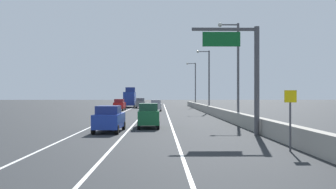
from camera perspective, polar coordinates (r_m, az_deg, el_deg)
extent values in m
plane|color=#26282B|center=(69.40, -1.48, -2.34)|extent=(320.00, 320.00, 0.00)
cube|color=silver|center=(60.71, -6.74, -2.67)|extent=(0.16, 130.00, 0.00)
cube|color=silver|center=(60.46, -3.44, -2.68)|extent=(0.16, 130.00, 0.00)
cube|color=silver|center=(60.42, -0.12, -2.68)|extent=(0.16, 130.00, 0.00)
cube|color=#9E998E|center=(45.97, 8.04, -2.82)|extent=(0.60, 120.00, 1.10)
cylinder|color=#47474C|center=(28.80, 12.32, 1.89)|extent=(0.36, 0.36, 7.50)
cube|color=#47474C|center=(28.71, 7.89, 9.02)|extent=(4.50, 0.20, 0.20)
cube|color=#0C5923|center=(28.46, 7.47, 7.68)|extent=(2.60, 0.10, 1.00)
cylinder|color=#4C4C51|center=(20.87, 16.73, -4.37)|extent=(0.10, 0.10, 2.40)
cube|color=yellow|center=(20.78, 16.76, -0.25)|extent=(0.60, 0.04, 0.60)
cylinder|color=#4C4C51|center=(41.02, 9.78, 2.98)|extent=(0.24, 0.24, 9.88)
cube|color=#4C4C51|center=(41.39, 8.54, 9.62)|extent=(1.80, 0.12, 0.12)
sphere|color=beige|center=(41.26, 7.29, 9.65)|extent=(0.44, 0.44, 0.44)
cylinder|color=#4C4C51|center=(65.68, 5.76, 1.84)|extent=(0.24, 0.24, 9.88)
cube|color=#4C4C51|center=(65.91, 4.98, 6.01)|extent=(1.80, 0.12, 0.12)
sphere|color=beige|center=(65.82, 4.20, 6.01)|extent=(0.44, 0.44, 0.44)
cylinder|color=#4C4C51|center=(90.48, 3.85, 1.32)|extent=(0.24, 0.24, 9.88)
cube|color=#4C4C51|center=(90.65, 3.28, 4.35)|extent=(1.80, 0.12, 0.12)
sphere|color=beige|center=(90.59, 2.72, 4.35)|extent=(0.44, 0.44, 0.44)
cube|color=#196033|center=(34.44, -2.79, -3.16)|extent=(1.89, 4.73, 1.13)
cube|color=#1C4633|center=(33.94, -2.78, -1.75)|extent=(1.58, 2.16, 0.60)
cylinder|color=black|center=(36.36, -4.03, -3.89)|extent=(0.25, 0.69, 0.68)
cylinder|color=black|center=(36.37, -1.59, -3.89)|extent=(0.25, 0.69, 0.68)
cylinder|color=black|center=(32.60, -4.13, -4.33)|extent=(0.25, 0.69, 0.68)
cylinder|color=black|center=(32.62, -1.39, -4.33)|extent=(0.25, 0.69, 0.68)
cube|color=#1E389E|center=(30.69, -8.20, -3.63)|extent=(1.98, 4.74, 1.03)
cube|color=navy|center=(30.19, -8.34, -2.14)|extent=(1.68, 2.16, 0.60)
cylinder|color=black|center=(32.72, -9.12, -4.31)|extent=(0.24, 0.69, 0.68)
cylinder|color=black|center=(32.48, -6.22, -4.35)|extent=(0.24, 0.69, 0.68)
cylinder|color=black|center=(29.02, -10.42, -4.86)|extent=(0.24, 0.69, 0.68)
cylinder|color=black|center=(28.74, -7.14, -4.91)|extent=(0.24, 0.69, 0.68)
cube|color=#B7B7BC|center=(70.15, -1.70, -1.64)|extent=(1.84, 4.57, 0.97)
cube|color=gray|center=(69.67, -1.70, -1.01)|extent=(1.62, 2.06, 0.60)
cylinder|color=black|center=(72.01, -2.35, -1.99)|extent=(0.22, 0.68, 0.68)
cylinder|color=black|center=(71.99, -1.01, -1.99)|extent=(0.22, 0.68, 0.68)
cylinder|color=black|center=(68.35, -2.42, -2.09)|extent=(0.22, 0.68, 0.68)
cylinder|color=black|center=(68.33, -1.01, -2.09)|extent=(0.22, 0.68, 0.68)
cube|color=red|center=(72.43, -6.79, -1.54)|extent=(1.88, 4.19, 1.10)
cube|color=maroon|center=(72.00, -6.83, -0.87)|extent=(1.60, 1.91, 0.60)
cylinder|color=black|center=(74.15, -7.23, -1.93)|extent=(0.24, 0.69, 0.68)
cylinder|color=black|center=(73.94, -6.01, -1.94)|extent=(0.24, 0.69, 0.68)
cylinder|color=black|center=(70.95, -7.60, -2.02)|extent=(0.24, 0.69, 0.68)
cylinder|color=black|center=(70.74, -6.33, -2.02)|extent=(0.24, 0.69, 0.68)
cube|color=slate|center=(85.83, -3.87, -1.29)|extent=(1.91, 4.17, 1.16)
cube|color=#4D505A|center=(85.40, -3.89, -0.70)|extent=(1.67, 1.88, 0.60)
cylinder|color=black|center=(87.52, -4.38, -1.64)|extent=(0.22, 0.68, 0.68)
cylinder|color=black|center=(87.43, -3.25, -1.65)|extent=(0.22, 0.68, 0.68)
cylinder|color=black|center=(84.27, -4.52, -1.71)|extent=(0.22, 0.68, 0.68)
cylinder|color=black|center=(84.17, -3.35, -1.71)|extent=(0.22, 0.68, 0.68)
cube|color=navy|center=(91.35, -5.35, -0.57)|extent=(2.64, 9.85, 2.89)
cube|color=navy|center=(93.50, -5.29, 0.66)|extent=(2.17, 2.21, 1.10)
cylinder|color=black|center=(95.62, -5.90, -1.41)|extent=(0.24, 1.01, 1.00)
cylinder|color=black|center=(95.51, -4.56, -1.42)|extent=(0.24, 1.01, 1.00)
cylinder|color=black|center=(87.25, -6.23, -1.54)|extent=(0.24, 1.01, 1.00)
cylinder|color=black|center=(87.13, -4.76, -1.55)|extent=(0.24, 1.01, 1.00)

